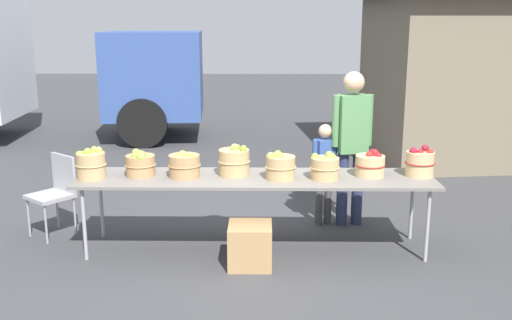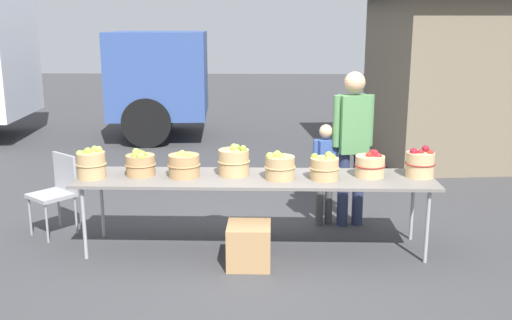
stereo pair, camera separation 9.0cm
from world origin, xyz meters
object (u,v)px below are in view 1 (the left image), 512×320
Objects in this scene: apple_basket_green_1 at (140,164)px; apple_basket_red_1 at (420,163)px; apple_basket_green_5 at (325,167)px; apple_basket_red_0 at (370,164)px; child_customer at (324,166)px; apple_basket_green_0 at (91,164)px; vendor_adult at (352,137)px; apple_basket_green_2 at (184,165)px; produce_crate at (250,245)px; market_table at (256,180)px; apple_basket_green_4 at (280,166)px; folding_chair at (56,189)px; apple_basket_green_3 at (234,162)px.

apple_basket_red_1 is (2.76, 0.03, 0.01)m from apple_basket_green_1.
apple_basket_green_1 is 1.05× the size of apple_basket_green_5.
apple_basket_red_0 is 0.81m from child_customer.
apple_basket_green_0 is 1.00× the size of apple_basket_green_1.
vendor_adult is (2.64, 0.81, 0.12)m from apple_basket_green_0.
produce_crate is (0.65, -0.41, -0.67)m from apple_basket_green_2.
apple_basket_green_2 is 1.64m from child_customer.
market_table is 1.06m from child_customer.
market_table is at bearing 165.19° from apple_basket_green_4.
folding_chair is (-1.44, 0.40, -0.36)m from apple_basket_green_2.
apple_basket_green_0 reaches higher than produce_crate.
apple_basket_green_4 is at bearing 51.33° from produce_crate.
produce_crate is (-0.72, -0.35, -0.67)m from apple_basket_green_5.
child_customer is at bearing 118.79° from apple_basket_red_0.
apple_basket_green_0 reaches higher than apple_basket_red_1.
child_customer is 2.91m from folding_chair.
apple_basket_green_0 is at bearing -173.90° from apple_basket_green_3.
apple_basket_green_5 is at bearing 29.90° from folding_chair.
market_table is at bearing -177.14° from apple_basket_red_0.
apple_basket_green_0 is at bearing -179.72° from apple_basket_green_4.
apple_basket_green_4 is (0.45, -0.14, -0.01)m from apple_basket_green_3.
market_table is 1.14m from apple_basket_red_0.
child_customer is at bearing 19.18° from apple_basket_green_0.
apple_basket_green_4 is at bearing 179.77° from apple_basket_green_5.
market_table is at bearing -19.57° from apple_basket_green_3.
apple_basket_green_1 is 0.18× the size of vendor_adult.
vendor_adult reaches higher than folding_chair.
vendor_adult reaches higher than child_customer.
vendor_adult is at bearing 27.73° from apple_basket_green_3.
child_customer is (1.89, 0.71, -0.19)m from apple_basket_green_1.
apple_basket_green_4 is 0.27× the size of child_customer.
apple_basket_green_2 is 0.49m from apple_basket_green_3.
child_customer is (2.35, 0.82, -0.22)m from apple_basket_green_0.
market_table is at bearing -177.88° from apple_basket_red_1.
apple_basket_green_0 is 0.81m from folding_chair.
apple_basket_red_1 is 1.86m from produce_crate.
apple_basket_green_5 is at bearing -172.48° from apple_basket_red_1.
apple_basket_green_2 is 1.11× the size of apple_basket_green_5.
apple_basket_green_5 is 0.72× the size of produce_crate.
apple_basket_green_1 reaches higher than market_table.
market_table is 11.99× the size of apple_basket_green_5.
market_table is 0.69m from apple_basket_green_5.
child_customer is (0.97, 0.67, -0.21)m from apple_basket_green_3.
apple_basket_green_3 reaches higher than apple_basket_green_2.
apple_basket_green_1 and apple_basket_green_2 have the same top height.
market_table is 1.31m from vendor_adult.
folding_chair is at bearing 158.79° from produce_crate.
market_table is at bearing 0.33° from apple_basket_green_2.
apple_basket_red_0 is (0.89, 0.12, -0.01)m from apple_basket_green_4.
apple_basket_green_3 is 1.10× the size of apple_basket_green_5.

